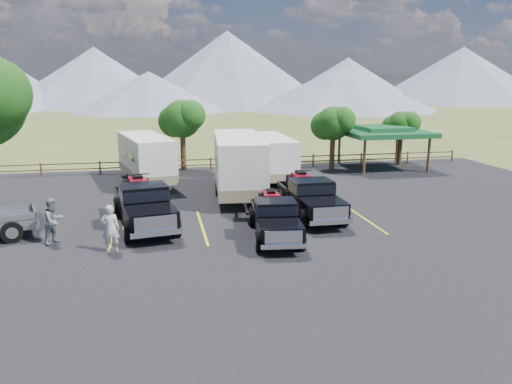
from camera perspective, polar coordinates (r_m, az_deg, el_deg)
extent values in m
plane|color=#435323|center=(19.96, 0.66, -7.09)|extent=(320.00, 320.00, 0.00)
cube|color=black|center=(22.74, -0.91, -4.50)|extent=(44.00, 34.00, 0.04)
cube|color=gold|center=(23.45, -15.99, -4.41)|extent=(0.12, 5.50, 0.01)
cube|color=gold|center=(23.43, -6.18, -3.98)|extent=(0.12, 5.50, 0.01)
cube|color=gold|center=(24.08, 3.36, -3.45)|extent=(0.12, 5.50, 0.01)
cube|color=gold|center=(25.36, 12.15, -2.88)|extent=(0.12, 5.50, 0.01)
cylinder|color=#322113|center=(38.01, 8.70, 4.60)|extent=(0.39, 0.39, 2.80)
sphere|color=#134711|center=(37.76, 8.81, 7.75)|extent=(2.52, 2.52, 2.52)
sphere|color=#134711|center=(37.51, 9.85, 8.09)|extent=(1.98, 1.98, 1.98)
sphere|color=#134711|center=(37.98, 7.88, 7.54)|extent=(2.16, 2.16, 2.16)
cylinder|color=#322113|center=(41.33, 16.10, 4.71)|extent=(0.38, 0.38, 2.52)
sphere|color=#134711|center=(41.12, 16.26, 7.31)|extent=(2.24, 2.24, 2.24)
sphere|color=#134711|center=(40.97, 17.14, 7.58)|extent=(1.76, 1.76, 1.76)
sphere|color=#134711|center=(41.24, 15.47, 7.16)|extent=(1.92, 1.92, 1.92)
cylinder|color=#322113|center=(37.76, -8.32, 4.77)|extent=(0.41, 0.41, 3.08)
sphere|color=#134711|center=(37.51, -8.44, 8.26)|extent=(2.80, 2.80, 2.80)
sphere|color=#134711|center=(37.02, -7.47, 8.70)|extent=(2.20, 2.20, 2.20)
sphere|color=#134711|center=(37.94, -9.32, 7.98)|extent=(2.40, 2.40, 2.40)
cylinder|color=brown|center=(38.25, -23.36, 2.36)|extent=(0.12, 0.12, 1.00)
cylinder|color=brown|center=(37.61, -17.40, 2.67)|extent=(0.12, 0.12, 1.00)
cylinder|color=brown|center=(37.38, -11.29, 2.96)|extent=(0.12, 0.12, 1.00)
cylinder|color=brown|center=(37.58, -5.18, 3.21)|extent=(0.12, 0.12, 1.00)
cylinder|color=brown|center=(38.21, 0.81, 3.42)|extent=(0.12, 0.12, 1.00)
cylinder|color=brown|center=(39.23, 6.54, 3.59)|extent=(0.12, 0.12, 1.00)
cylinder|color=brown|center=(40.62, 11.93, 3.71)|extent=(0.12, 0.12, 1.00)
cylinder|color=brown|center=(42.34, 16.93, 3.80)|extent=(0.12, 0.12, 1.00)
cylinder|color=brown|center=(44.36, 21.51, 3.86)|extent=(0.12, 0.12, 1.00)
cube|color=brown|center=(37.85, -2.16, 3.25)|extent=(36.00, 0.06, 0.08)
cube|color=brown|center=(37.79, -2.17, 3.84)|extent=(36.00, 0.06, 0.08)
cylinder|color=brown|center=(36.28, 12.27, 3.89)|extent=(0.20, 0.20, 2.60)
cylinder|color=brown|center=(40.86, 9.50, 5.01)|extent=(0.20, 0.20, 2.60)
cylinder|color=brown|center=(38.54, 19.13, 3.99)|extent=(0.20, 0.20, 2.60)
cylinder|color=brown|center=(42.88, 15.79, 5.06)|extent=(0.20, 0.20, 2.60)
cube|color=#1A5C2F|center=(39.38, 14.29, 6.62)|extent=(6.20, 6.20, 0.35)
cube|color=#1A5C2F|center=(39.35, 14.31, 7.05)|extent=(3.50, 3.50, 0.35)
cone|color=slate|center=(131.10, -17.88, 12.45)|extent=(44.00, 44.00, 14.00)
cone|color=slate|center=(127.62, -3.31, 13.94)|extent=(52.00, 52.00, 18.00)
cone|color=slate|center=(142.15, 10.39, 12.45)|extent=(40.00, 40.00, 12.00)
cone|color=slate|center=(153.32, 22.44, 12.29)|extent=(50.00, 50.00, 15.00)
cone|color=slate|center=(105.38, -12.10, 11.16)|extent=(32.00, 32.00, 8.00)
cone|color=slate|center=(109.50, 9.74, 11.58)|extent=(40.00, 40.00, 9.00)
cube|color=black|center=(23.84, -12.63, -2.23)|extent=(2.98, 6.42, 0.39)
cube|color=black|center=(21.74, -11.89, -2.57)|extent=(2.37, 2.27, 0.54)
cube|color=black|center=(23.52, -12.68, -0.48)|extent=(2.29, 2.00, 1.08)
cube|color=black|center=(23.49, -12.70, -0.09)|extent=(2.34, 2.07, 0.49)
cube|color=black|center=(25.64, -13.30, -0.51)|extent=(2.48, 2.91, 0.60)
cube|color=silver|center=(20.70, -11.40, -3.49)|extent=(1.73, 0.37, 0.60)
cube|color=silver|center=(20.76, -11.32, -4.63)|extent=(2.13, 0.54, 0.24)
cube|color=silver|center=(26.98, -13.63, -0.65)|extent=(2.12, 0.52, 0.24)
cylinder|color=black|center=(21.73, -14.45, -4.36)|extent=(0.48, 1.02, 0.98)
cylinder|color=black|center=(22.01, -9.17, -3.88)|extent=(0.48, 1.02, 0.98)
cylinder|color=black|center=(25.85, -15.54, -1.66)|extent=(0.48, 1.02, 0.98)
cylinder|color=black|center=(26.09, -11.09, -1.29)|extent=(0.48, 1.02, 0.98)
cube|color=maroon|center=(25.49, -13.39, 1.09)|extent=(0.98, 1.51, 0.38)
cube|color=black|center=(25.43, -13.42, 1.69)|extent=(0.56, 0.87, 0.20)
cube|color=maroon|center=(24.88, -13.22, 1.07)|extent=(0.92, 0.52, 0.24)
cylinder|color=black|center=(24.92, -13.30, 1.97)|extent=(0.97, 0.22, 0.07)
cylinder|color=black|center=(24.90, -14.29, 0.25)|extent=(0.38, 0.65, 0.61)
cylinder|color=black|center=(25.02, -12.07, 0.43)|extent=(0.38, 0.65, 0.61)
cylinder|color=black|center=(26.06, -14.60, 0.79)|extent=(0.38, 0.65, 0.61)
cylinder|color=black|center=(26.17, -12.48, 0.96)|extent=(0.38, 0.65, 0.61)
cube|color=black|center=(21.73, 2.19, -3.71)|extent=(2.24, 5.33, 0.33)
cube|color=black|center=(19.98, 2.81, -4.22)|extent=(1.91, 1.82, 0.45)
cube|color=black|center=(21.45, 2.24, -2.12)|extent=(1.85, 1.60, 0.91)
cube|color=black|center=(21.41, 2.24, -1.77)|extent=(1.90, 1.66, 0.41)
cube|color=black|center=(23.22, 1.70, -1.97)|extent=(1.97, 2.36, 0.50)
cube|color=silver|center=(19.12, 3.17, -5.17)|extent=(1.45, 0.23, 0.50)
cube|color=silver|center=(19.18, 3.18, -6.19)|extent=(1.79, 0.36, 0.20)
cube|color=silver|center=(24.35, 1.41, -2.00)|extent=(1.78, 0.34, 0.20)
cylinder|color=black|center=(19.99, 0.37, -5.70)|extent=(0.36, 0.84, 0.82)
cylinder|color=black|center=(20.21, 5.22, -5.54)|extent=(0.36, 0.84, 0.82)
cylinder|color=black|center=(23.41, -0.43, -2.89)|extent=(0.36, 0.84, 0.82)
cylinder|color=black|center=(23.60, 3.71, -2.79)|extent=(0.36, 0.84, 0.82)
cube|color=maroon|center=(23.07, 1.71, -0.50)|extent=(0.76, 1.24, 0.32)
cube|color=black|center=(23.02, 1.72, 0.05)|extent=(0.44, 0.72, 0.16)
cube|color=maroon|center=(22.57, 1.86, -0.57)|extent=(0.76, 0.40, 0.20)
cylinder|color=black|center=(22.58, 1.84, 0.27)|extent=(0.82, 0.15, 0.05)
cylinder|color=black|center=(22.59, 0.83, -1.26)|extent=(0.29, 0.53, 0.51)
cylinder|color=black|center=(22.68, 2.88, -1.22)|extent=(0.29, 0.53, 0.51)
cylinder|color=black|center=(23.55, 0.59, -0.66)|extent=(0.29, 0.53, 0.51)
cylinder|color=black|center=(23.64, 2.56, -0.62)|extent=(0.29, 0.53, 0.51)
cube|color=black|center=(25.07, 6.24, -1.34)|extent=(1.90, 5.83, 0.37)
cube|color=black|center=(23.17, 7.69, -1.61)|extent=(1.97, 1.84, 0.51)
cube|color=black|center=(24.78, 6.36, 0.24)|extent=(1.92, 1.60, 1.02)
cube|color=black|center=(24.75, 6.37, 0.59)|extent=(1.97, 1.66, 0.46)
cube|color=black|center=(26.71, 5.09, 0.20)|extent=(1.97, 2.46, 0.56)
cube|color=silver|center=(22.23, 8.54, -2.39)|extent=(1.63, 0.09, 0.56)
cube|color=silver|center=(22.28, 8.56, -3.40)|extent=(2.00, 0.19, 0.22)
cube|color=silver|center=(27.94, 4.38, 0.07)|extent=(2.00, 0.17, 0.22)
cylinder|color=black|center=(22.98, 5.43, -3.12)|extent=(0.31, 0.92, 0.92)
cylinder|color=black|center=(23.58, 9.91, -2.84)|extent=(0.31, 0.92, 0.92)
cylinder|color=black|center=(26.74, 2.99, -0.77)|extent=(0.31, 0.92, 0.92)
cylinder|color=black|center=(27.26, 6.90, -0.58)|extent=(0.31, 0.92, 0.92)
cube|color=maroon|center=(26.57, 5.12, 1.65)|extent=(0.72, 1.33, 0.36)
cube|color=black|center=(26.52, 5.13, 2.19)|extent=(0.41, 0.77, 0.18)
cube|color=maroon|center=(26.02, 5.47, 1.63)|extent=(0.82, 0.36, 0.22)
cylinder|color=black|center=(26.05, 5.42, 2.45)|extent=(0.92, 0.06, 0.06)
cylinder|color=black|center=(25.96, 4.48, 0.93)|extent=(0.27, 0.57, 0.57)
cylinder|color=black|center=(26.21, 6.42, 1.01)|extent=(0.27, 0.57, 0.57)
cylinder|color=black|center=(27.02, 3.85, 1.42)|extent=(0.27, 0.57, 0.57)
cylinder|color=black|center=(27.26, 5.71, 1.49)|extent=(0.27, 0.57, 0.57)
cube|color=white|center=(33.17, -12.49, 4.05)|extent=(3.89, 7.57, 2.60)
cube|color=gray|center=(33.34, -12.41, 2.33)|extent=(3.92, 7.61, 0.58)
cube|color=black|center=(31.15, -13.92, 3.90)|extent=(0.21, 0.85, 0.58)
cube|color=black|center=(31.65, -9.75, 4.23)|extent=(0.21, 0.85, 0.58)
cylinder|color=black|center=(33.51, -14.29, 1.44)|extent=(0.39, 0.71, 0.67)
cylinder|color=black|center=(33.94, -10.68, 1.77)|extent=(0.39, 0.71, 0.67)
cube|color=black|center=(29.11, -10.51, 0.21)|extent=(0.50, 1.72, 0.10)
cube|color=white|center=(28.94, -2.01, 3.51)|extent=(3.31, 8.30, 2.92)
cube|color=gray|center=(29.14, -2.00, 1.32)|extent=(3.34, 8.34, 0.65)
cube|color=black|center=(26.83, -4.50, 3.36)|extent=(0.11, 0.97, 0.65)
cube|color=black|center=(27.03, 1.06, 3.47)|extent=(0.11, 0.97, 0.65)
cylinder|color=black|center=(29.52, -4.39, 0.36)|extent=(0.34, 0.78, 0.76)
cylinder|color=black|center=(29.68, 0.31, 0.47)|extent=(0.34, 0.78, 0.76)
cube|color=black|center=(24.36, -1.14, -1.94)|extent=(0.30, 1.95, 0.11)
cube|color=white|center=(33.65, 1.74, 4.28)|extent=(2.19, 6.80, 2.45)
cube|color=gray|center=(33.80, 1.73, 2.69)|extent=(2.22, 6.83, 0.54)
cube|color=black|center=(31.74, 0.48, 4.21)|extent=(0.02, 0.82, 0.54)
cube|color=black|center=(32.25, 4.32, 4.31)|extent=(0.02, 0.82, 0.54)
cylinder|color=black|center=(33.94, -0.06, 1.96)|extent=(0.23, 0.63, 0.63)
cylinder|color=black|center=(34.38, 3.28, 2.08)|extent=(0.23, 0.63, 0.63)
cube|color=black|center=(29.85, 3.51, 0.67)|extent=(0.11, 1.63, 0.09)
cube|color=gray|center=(24.22, -26.75, -2.56)|extent=(2.84, 2.52, 0.55)
cube|color=silver|center=(24.33, -23.86, -3.02)|extent=(0.71, 1.92, 0.22)
cylinder|color=black|center=(25.24, -26.30, -2.99)|extent=(0.95, 0.54, 0.90)
cylinder|color=black|center=(23.43, -26.13, -4.14)|extent=(0.95, 0.54, 0.90)
imported|color=#BABABA|center=(20.60, -16.31, -4.03)|extent=(0.71, 0.47, 1.94)
imported|color=slate|center=(22.45, -22.12, -3.07)|extent=(1.16, 1.20, 1.94)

